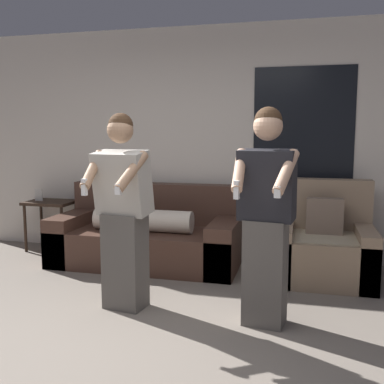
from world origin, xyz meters
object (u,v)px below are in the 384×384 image
Objects in this scene: couch at (149,237)px; person_left at (123,212)px; armchair at (323,247)px; side_table at (50,208)px; person_right at (266,217)px.

person_left is at bearing -79.27° from couch.
side_table is at bearing 174.23° from armchair.
person_right is (1.42, -1.36, 0.55)m from couch.
armchair reaches higher than side_table.
couch is at bearing 100.73° from person_left.
side_table is 0.46× the size of person_right.
person_right is at bearing -110.88° from armchair.
couch is at bearing 177.15° from armchair.
person_right is (-0.48, -1.27, 0.52)m from armchair.
side_table is at bearing 150.40° from person_right.
person_right reaches higher than person_left.
side_table is 0.47× the size of person_left.
couch is 1.27× the size of person_left.
armchair is 1.28× the size of side_table.
armchair is at bearing -2.85° from couch.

